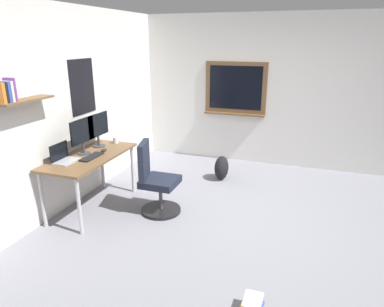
% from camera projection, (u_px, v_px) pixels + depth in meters
% --- Properties ---
extents(ground_plane, '(5.20, 5.20, 0.00)m').
position_uv_depth(ground_plane, '(247.00, 227.00, 4.24)').
color(ground_plane, gray).
rests_on(ground_plane, ground).
extents(wall_back, '(5.00, 0.30, 2.60)m').
position_uv_depth(wall_back, '(67.00, 108.00, 4.59)').
color(wall_back, silver).
rests_on(wall_back, ground).
extents(wall_right, '(0.22, 5.00, 2.60)m').
position_uv_depth(wall_right, '(276.00, 92.00, 6.03)').
color(wall_right, silver).
rests_on(wall_right, ground).
extents(desk, '(1.38, 0.64, 0.74)m').
position_uv_depth(desk, '(90.00, 161.00, 4.53)').
color(desk, brown).
rests_on(desk, ground).
extents(office_chair, '(0.52, 0.54, 0.95)m').
position_uv_depth(office_chair, '(155.00, 183.00, 4.50)').
color(office_chair, black).
rests_on(office_chair, ground).
extents(laptop, '(0.31, 0.21, 0.23)m').
position_uv_depth(laptop, '(64.00, 157.00, 4.25)').
color(laptop, '#ADAFB5').
rests_on(laptop, desk).
extents(monitor_primary, '(0.46, 0.17, 0.46)m').
position_uv_depth(monitor_primary, '(83.00, 134.00, 4.48)').
color(monitor_primary, '#38383D').
rests_on(monitor_primary, desk).
extents(monitor_secondary, '(0.46, 0.17, 0.46)m').
position_uv_depth(monitor_secondary, '(98.00, 128.00, 4.79)').
color(monitor_secondary, '#38383D').
rests_on(monitor_secondary, desk).
extents(keyboard, '(0.37, 0.13, 0.02)m').
position_uv_depth(keyboard, '(92.00, 157.00, 4.41)').
color(keyboard, black).
rests_on(keyboard, desk).
extents(computer_mouse, '(0.10, 0.06, 0.03)m').
position_uv_depth(computer_mouse, '(104.00, 150.00, 4.66)').
color(computer_mouse, '#262628').
rests_on(computer_mouse, desk).
extents(coffee_mug, '(0.08, 0.08, 0.09)m').
position_uv_depth(coffee_mug, '(116.00, 140.00, 5.01)').
color(coffee_mug, silver).
rests_on(coffee_mug, desk).
extents(backpack, '(0.32, 0.22, 0.39)m').
position_uv_depth(backpack, '(221.00, 168.00, 5.62)').
color(backpack, black).
rests_on(backpack, ground).
extents(book_stack_on_floor, '(0.25, 0.20, 0.15)m').
position_uv_depth(book_stack_on_floor, '(252.00, 307.00, 2.87)').
color(book_stack_on_floor, orange).
rests_on(book_stack_on_floor, ground).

